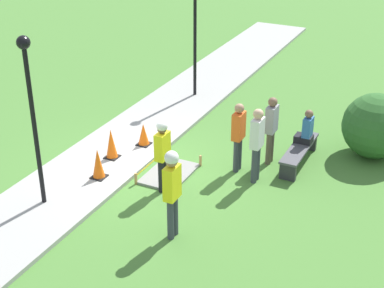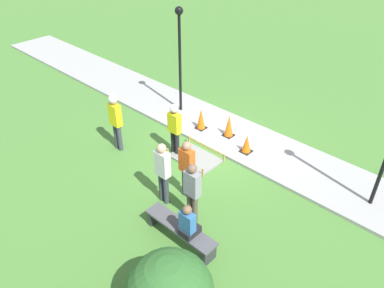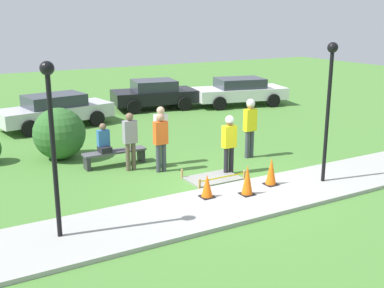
% 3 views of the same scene
% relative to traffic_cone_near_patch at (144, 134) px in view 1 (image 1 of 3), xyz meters
% --- Properties ---
extents(ground_plane, '(60.00, 60.00, 0.00)m').
position_rel_traffic_cone_near_patch_xyz_m(ground_plane, '(0.99, 0.60, -0.39)').
color(ground_plane, '#477A33').
extents(sidewalk, '(28.00, 2.25, 0.10)m').
position_rel_traffic_cone_near_patch_xyz_m(sidewalk, '(0.99, -0.52, -0.34)').
color(sidewalk, '#9E9E99').
rests_on(sidewalk, ground_plane).
extents(wet_concrete_patch, '(1.53, 1.03, 0.29)m').
position_rel_traffic_cone_near_patch_xyz_m(wet_concrete_patch, '(0.99, 1.28, -0.36)').
color(wet_concrete_patch, gray).
rests_on(wet_concrete_patch, ground_plane).
extents(traffic_cone_near_patch, '(0.34, 0.34, 0.60)m').
position_rel_traffic_cone_near_patch_xyz_m(traffic_cone_near_patch, '(0.00, 0.00, 0.00)').
color(traffic_cone_near_patch, black).
rests_on(traffic_cone_near_patch, sidewalk).
extents(traffic_cone_far_patch, '(0.34, 0.34, 0.78)m').
position_rel_traffic_cone_near_patch_xyz_m(traffic_cone_far_patch, '(0.99, -0.35, 0.09)').
color(traffic_cone_far_patch, black).
rests_on(traffic_cone_far_patch, sidewalk).
extents(traffic_cone_sidewalk_edge, '(0.34, 0.34, 0.75)m').
position_rel_traffic_cone_near_patch_xyz_m(traffic_cone_sidewalk_edge, '(1.98, -0.07, 0.07)').
color(traffic_cone_sidewalk_edge, black).
rests_on(traffic_cone_sidewalk_edge, sidewalk).
extents(park_bench, '(1.98, 0.44, 0.47)m').
position_rel_traffic_cone_near_patch_xyz_m(park_bench, '(-0.96, 3.94, -0.05)').
color(park_bench, '#2D2D33').
rests_on(park_bench, ground_plane).
extents(person_seated_on_bench, '(0.36, 0.44, 0.89)m').
position_rel_traffic_cone_near_patch_xyz_m(person_seated_on_bench, '(-1.26, 3.99, 0.43)').
color(person_seated_on_bench, black).
rests_on(person_seated_on_bench, park_bench).
extents(worker_supervisor, '(0.40, 0.25, 1.76)m').
position_rel_traffic_cone_near_patch_xyz_m(worker_supervisor, '(1.66, 1.50, 0.65)').
color(worker_supervisor, black).
rests_on(worker_supervisor, ground_plane).
extents(worker_assistant, '(0.40, 0.28, 1.95)m').
position_rel_traffic_cone_near_patch_xyz_m(worker_assistant, '(3.18, 2.55, 0.80)').
color(worker_assistant, '#383D47').
rests_on(worker_assistant, ground_plane).
extents(bystander_in_orange_shirt, '(0.40, 0.23, 1.77)m').
position_rel_traffic_cone_near_patch_xyz_m(bystander_in_orange_shirt, '(0.03, 2.67, 0.61)').
color(bystander_in_orange_shirt, '#383D47').
rests_on(bystander_in_orange_shirt, ground_plane).
extents(bystander_in_gray_shirt, '(0.40, 0.24, 1.85)m').
position_rel_traffic_cone_near_patch_xyz_m(bystander_in_gray_shirt, '(0.32, 3.25, 0.67)').
color(bystander_in_gray_shirt, '#383D47').
rests_on(bystander_in_gray_shirt, ground_plane).
extents(bystander_in_white_shirt, '(0.40, 0.23, 1.76)m').
position_rel_traffic_cone_near_patch_xyz_m(bystander_in_white_shirt, '(-0.70, 3.25, 0.61)').
color(bystander_in_white_shirt, brown).
rests_on(bystander_in_white_shirt, ground_plane).
extents(lamppost_near, '(0.28, 0.28, 3.77)m').
position_rel_traffic_cone_near_patch_xyz_m(lamppost_near, '(3.42, -0.55, 2.19)').
color(lamppost_near, black).
rests_on(lamppost_near, sidewalk).
extents(lamppost_far, '(0.28, 0.28, 3.61)m').
position_rel_traffic_cone_near_patch_xyz_m(lamppost_far, '(-3.80, -0.35, 2.10)').
color(lamppost_far, black).
rests_on(lamppost_far, sidewalk).
extents(shrub_rounded_mid, '(1.68, 1.68, 1.68)m').
position_rel_traffic_cone_near_patch_xyz_m(shrub_rounded_mid, '(-2.22, 5.49, 0.44)').
color(shrub_rounded_mid, '#2D6028').
rests_on(shrub_rounded_mid, ground_plane).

